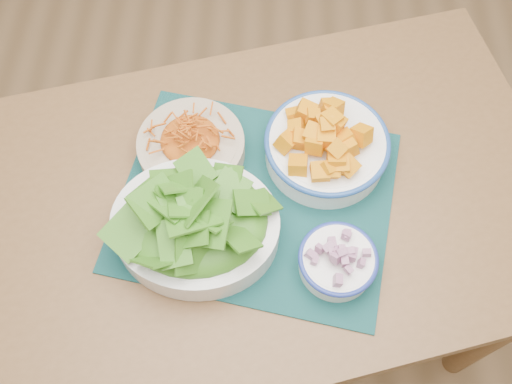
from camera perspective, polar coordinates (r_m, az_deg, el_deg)
ground at (r=1.77m, az=-5.79°, el=-11.68°), size 4.00×4.00×0.00m
table at (r=1.17m, az=2.25°, el=-2.66°), size 1.21×0.97×0.75m
placemat at (r=1.06m, az=-0.00°, el=-0.80°), size 0.56×0.49×0.00m
carrot_bowl at (r=1.08m, az=-6.54°, el=4.86°), size 0.22×0.22×0.08m
squash_bowl at (r=1.07m, az=7.14°, el=4.98°), size 0.30×0.30×0.11m
lettuce_bowl at (r=0.98m, az=-6.14°, el=-2.88°), size 0.31×0.26×0.13m
onion_bowl at (r=0.98m, az=8.20°, el=-6.73°), size 0.16×0.16×0.07m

